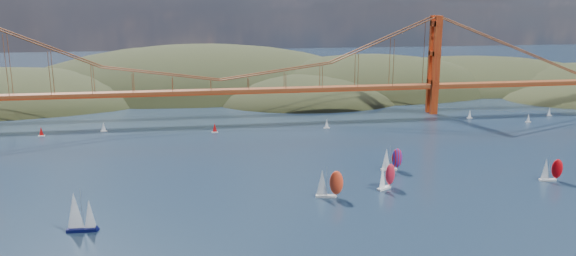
# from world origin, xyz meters

# --- Properties ---
(headlands) EXTENTS (725.00, 225.00, 96.00)m
(headlands) POSITION_xyz_m (44.95, 278.29, -12.46)
(headlands) COLOR black
(headlands) RESTS_ON ground
(bridge) EXTENTS (552.00, 12.00, 55.00)m
(bridge) POSITION_xyz_m (-1.75, 180.00, 32.23)
(bridge) COLOR brown
(bridge) RESTS_ON ground
(sloop_navy) EXTENTS (8.40, 4.86, 12.93)m
(sloop_navy) POSITION_xyz_m (-46.27, 37.72, 5.71)
(sloop_navy) COLOR black
(sloop_navy) RESTS_ON ground
(racer_0) EXTENTS (9.37, 5.13, 10.50)m
(racer_0) POSITION_xyz_m (29.72, 53.58, 4.96)
(racer_0) COLOR silver
(racer_0) RESTS_ON ground
(racer_1) EXTENTS (8.41, 6.97, 9.66)m
(racer_1) POSITION_xyz_m (51.32, 58.88, 4.56)
(racer_1) COLOR white
(racer_1) RESTS_ON ground
(racer_2) EXTENTS (8.17, 3.97, 9.20)m
(racer_2) POSITION_xyz_m (112.98, 57.55, 4.35)
(racer_2) COLOR white
(racer_2) RESTS_ON ground
(racer_rwb) EXTENTS (8.48, 3.46, 9.74)m
(racer_rwb) POSITION_xyz_m (60.26, 78.81, 4.60)
(racer_rwb) COLOR silver
(racer_rwb) RESTS_ON ground
(distant_boat_2) EXTENTS (3.00, 2.00, 4.70)m
(distant_boat_2) POSITION_xyz_m (-86.48, 157.31, 2.41)
(distant_boat_2) COLOR silver
(distant_boat_2) RESTS_ON ground
(distant_boat_3) EXTENTS (3.00, 2.00, 4.70)m
(distant_boat_3) POSITION_xyz_m (-58.59, 162.63, 2.41)
(distant_boat_3) COLOR silver
(distant_boat_3) RESTS_ON ground
(distant_boat_4) EXTENTS (3.00, 2.00, 4.70)m
(distant_boat_4) POSITION_xyz_m (134.72, 162.48, 2.41)
(distant_boat_4) COLOR silver
(distant_boat_4) RESTS_ON ground
(distant_boat_5) EXTENTS (3.00, 2.00, 4.70)m
(distant_boat_5) POSITION_xyz_m (160.73, 148.08, 2.41)
(distant_boat_5) COLOR silver
(distant_boat_5) RESTS_ON ground
(distant_boat_6) EXTENTS (3.00, 2.00, 4.70)m
(distant_boat_6) POSITION_xyz_m (181.68, 161.34, 2.41)
(distant_boat_6) COLOR silver
(distant_boat_6) RESTS_ON ground
(distant_boat_8) EXTENTS (3.00, 2.00, 4.70)m
(distant_boat_8) POSITION_xyz_m (51.92, 151.85, 2.41)
(distant_boat_8) COLOR silver
(distant_boat_8) RESTS_ON ground
(distant_boat_9) EXTENTS (3.00, 2.00, 4.70)m
(distant_boat_9) POSITION_xyz_m (-4.44, 151.55, 2.41)
(distant_boat_9) COLOR silver
(distant_boat_9) RESTS_ON ground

